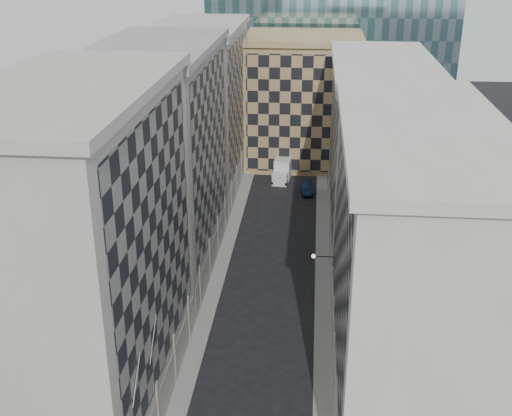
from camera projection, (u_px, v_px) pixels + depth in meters
The scene contains 12 objects.
sidewalk_west at pixel (217, 279), 64.08m from camera, with size 1.50×100.00×0.15m, color gray.
sidewalk_east at pixel (323, 284), 63.18m from camera, with size 1.50×100.00×0.15m, color gray.
bldg_left_a at pixel (87, 261), 42.56m from camera, with size 10.80×22.80×23.70m.
bldg_left_b at pixel (162, 161), 62.91m from camera, with size 10.80×22.80×22.70m.
bldg_left_c at pixel (201, 110), 83.27m from camera, with size 10.80×22.80×21.70m.
bldg_right_a at pixel (410, 267), 44.95m from camera, with size 10.80×26.80×20.70m.
bldg_right_b at pixel (378, 153), 69.87m from camera, with size 10.80×28.80×19.70m.
tan_block at pixel (302, 100), 94.52m from camera, with size 16.80×14.80×18.80m.
flagpoles_left at pixel (145, 358), 39.04m from camera, with size 0.10×6.33×2.33m.
bracket_lamp at pixel (316, 256), 55.36m from camera, with size 1.98×0.36×0.36m.
box_truck at pixel (282, 171), 90.03m from camera, with size 2.63×5.47×2.90m.
dark_car at pixel (306, 188), 85.59m from camera, with size 1.50×4.31×1.42m, color #0E1B33.
Camera 1 is at (3.84, -25.58, 31.70)m, focal length 45.00 mm.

